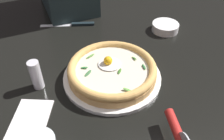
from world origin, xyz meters
TOP-DOWN VIEW (x-y plane):
  - ground_plane at (0.00, 0.00)m, footprint 2.40×2.40m
  - pizza_plate at (0.00, -0.04)m, footprint 0.29×0.29m
  - pizza at (0.00, -0.04)m, footprint 0.26×0.26m
  - side_bowl at (-0.23, -0.29)m, footprint 0.10×0.10m
  - pizza_cutter at (-0.12, 0.20)m, footprint 0.03×0.15m
  - table_knife at (0.12, -0.37)m, footprint 0.22×0.03m
  - folded_napkin at (0.22, 0.10)m, footprint 0.11×0.15m
  - pepper_shaker at (0.22, -0.02)m, footprint 0.03×0.03m

SIDE VIEW (x-z plane):
  - ground_plane at x=0.00m, z-range -0.03..0.00m
  - table_knife at x=0.12m, z-range 0.00..0.01m
  - folded_napkin at x=0.22m, z-range 0.00..0.01m
  - pizza_plate at x=0.00m, z-range 0.00..0.01m
  - side_bowl at x=-0.23m, z-range 0.00..0.03m
  - pizza at x=0.00m, z-range 0.01..0.06m
  - pizza_cutter at x=-0.12m, z-range 0.00..0.08m
  - pepper_shaker at x=0.22m, z-range 0.00..0.09m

